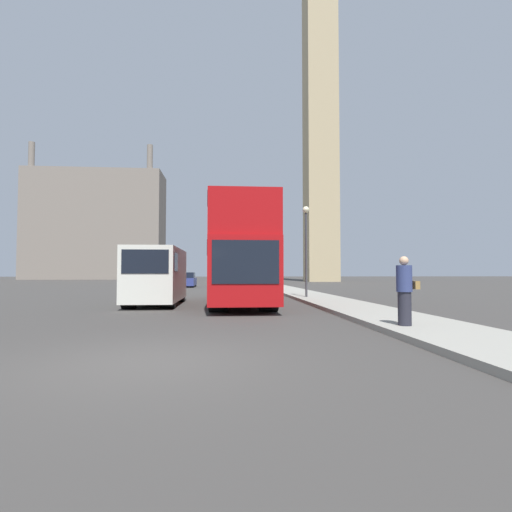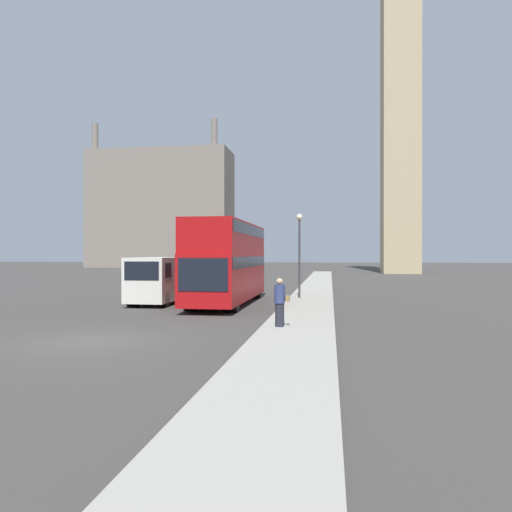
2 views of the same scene
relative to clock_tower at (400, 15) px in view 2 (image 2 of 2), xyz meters
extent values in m
plane|color=#383533|center=(-17.20, -58.20, -36.46)|extent=(300.00, 300.00, 0.00)
cube|color=gray|center=(-10.91, -58.20, -36.39)|extent=(2.58, 120.00, 0.15)
cube|color=tan|center=(0.00, 0.00, -10.66)|extent=(5.06, 5.06, 51.61)
cube|color=slate|center=(-44.39, 26.23, -24.54)|extent=(28.91, 10.34, 23.84)
cylinder|color=slate|center=(-56.68, 21.83, -10.00)|extent=(1.24, 1.24, 5.24)
cylinder|color=slate|center=(-32.11, 21.83, -10.00)|extent=(1.24, 1.24, 5.24)
cube|color=#A80F11|center=(-15.25, -46.34, -34.95)|extent=(2.53, 10.68, 2.42)
cube|color=#A80F11|center=(-15.25, -46.34, -32.93)|extent=(2.53, 10.46, 1.63)
cube|color=black|center=(-15.25, -46.34, -34.17)|extent=(2.57, 10.25, 0.55)
cube|color=black|center=(-15.25, -46.34, -32.50)|extent=(2.57, 10.04, 0.55)
cube|color=black|center=(-15.25, -51.69, -34.66)|extent=(2.23, 0.03, 1.45)
cylinder|color=black|center=(-16.16, -50.07, -35.92)|extent=(0.71, 1.09, 1.09)
cylinder|color=black|center=(-14.34, -50.07, -35.92)|extent=(0.71, 1.09, 1.09)
cylinder|color=black|center=(-16.16, -42.60, -35.92)|extent=(0.71, 1.09, 1.09)
cylinder|color=black|center=(-14.34, -42.60, -35.92)|extent=(0.71, 1.09, 1.09)
cube|color=silver|center=(-18.97, -46.62, -35.10)|extent=(2.09, 5.39, 2.30)
cube|color=black|center=(-18.97, -49.33, -34.59)|extent=(1.78, 0.02, 0.92)
cube|color=black|center=(-18.97, -48.37, -34.59)|extent=(2.12, 0.97, 0.74)
cylinder|color=black|center=(-19.75, -48.45, -36.07)|extent=(0.52, 0.79, 0.79)
cylinder|color=black|center=(-18.18, -48.45, -36.07)|extent=(0.52, 0.79, 0.79)
cylinder|color=black|center=(-19.75, -44.79, -36.07)|extent=(0.52, 0.79, 0.79)
cylinder|color=black|center=(-18.18, -44.79, -36.07)|extent=(0.52, 0.79, 0.79)
cylinder|color=#23232D|center=(-11.54, -55.32, -35.90)|extent=(0.32, 0.32, 0.82)
cylinder|color=navy|center=(-11.54, -55.32, -35.16)|extent=(0.38, 0.38, 0.65)
sphere|color=tan|center=(-11.54, -55.32, -34.73)|extent=(0.22, 0.22, 0.22)
cube|color=olive|center=(-11.25, -55.32, -35.33)|extent=(0.12, 0.24, 0.20)
cylinder|color=#38383D|center=(-11.56, -43.65, -34.05)|extent=(0.12, 0.12, 4.52)
sphere|color=beige|center=(-11.56, -43.65, -31.61)|extent=(0.36, 0.36, 0.36)
cube|color=navy|center=(-19.80, -23.97, -35.93)|extent=(1.80, 4.34, 0.75)
cube|color=black|center=(-19.80, -23.86, -35.27)|extent=(1.62, 2.08, 0.57)
cylinder|color=black|center=(-20.51, -25.35, -36.14)|extent=(0.40, 0.64, 0.64)
cylinder|color=black|center=(-19.10, -25.35, -36.14)|extent=(0.40, 0.64, 0.64)
cylinder|color=black|center=(-20.51, -22.58, -36.14)|extent=(0.40, 0.64, 0.64)
cylinder|color=black|center=(-19.10, -22.58, -36.14)|extent=(0.40, 0.64, 0.64)
camera|label=1|loc=(-15.95, -64.82, -35.02)|focal=28.00mm
camera|label=2|loc=(-9.78, -72.71, -33.78)|focal=35.00mm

